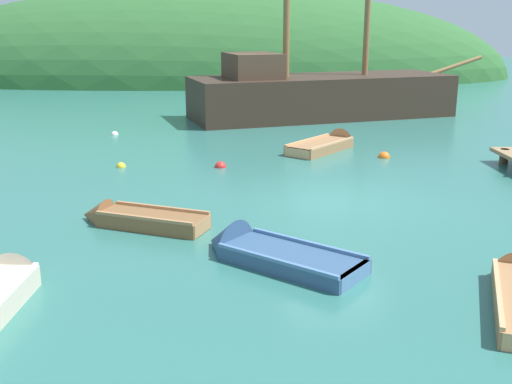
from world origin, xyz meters
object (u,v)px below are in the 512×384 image
buoy_red (220,167)px  rowboat_outer_right (328,146)px  sailing_ship (319,101)px  rowboat_far (136,221)px  buoy_white (115,135)px  buoy_yellow (121,167)px  buoy_orange (384,158)px  rowboat_center (265,255)px

buoy_red → rowboat_outer_right: bearing=34.5°
sailing_ship → rowboat_far: sailing_ship is taller
rowboat_outer_right → buoy_white: size_ratio=11.24×
buoy_yellow → buoy_red: (3.15, -0.19, 0.00)m
rowboat_outer_right → buoy_orange: bearing=-91.9°
rowboat_outer_right → buoy_yellow: rowboat_outer_right is taller
rowboat_far → buoy_orange: size_ratio=7.87×
rowboat_outer_right → buoy_red: 4.70m
buoy_white → buoy_orange: bearing=-25.5°
buoy_orange → rowboat_far: bearing=-137.8°
sailing_ship → buoy_orange: (0.92, -8.91, -0.75)m
buoy_yellow → buoy_white: bearing=101.6°
sailing_ship → rowboat_outer_right: bearing=-111.2°
sailing_ship → buoy_yellow: 12.54m
sailing_ship → buoy_yellow: (-7.75, -9.84, -0.75)m
rowboat_center → buoy_white: 14.55m
sailing_ship → buoy_red: bearing=-130.3°
buoy_white → buoy_red: (4.31, -5.82, 0.00)m
buoy_yellow → buoy_orange: 8.72m
sailing_ship → rowboat_outer_right: 7.44m
rowboat_center → buoy_yellow: rowboat_center is taller
rowboat_center → buoy_orange: rowboat_center is taller
rowboat_outer_right → buoy_yellow: size_ratio=11.32×
rowboat_far → rowboat_outer_right: (5.76, 8.24, 0.00)m
buoy_orange → rowboat_outer_right: bearing=137.1°
sailing_ship → rowboat_center: size_ratio=4.46×
rowboat_outer_right → buoy_yellow: (-7.02, -2.47, -0.11)m
rowboat_center → buoy_red: (-0.92, 7.76, -0.08)m
rowboat_center → buoy_white: bearing=-29.3°
rowboat_center → buoy_red: size_ratio=9.05×
rowboat_outer_right → rowboat_center: bearing=-154.8°
buoy_yellow → rowboat_far: bearing=-77.7°
rowboat_center → buoy_orange: bearing=-77.7°
rowboat_outer_right → buoy_white: rowboat_outer_right is taller
buoy_red → buoy_orange: (5.52, 1.13, 0.00)m
sailing_ship → rowboat_far: (-6.49, -15.62, -0.64)m
sailing_ship → rowboat_center: bearing=-117.3°
buoy_yellow → buoy_red: size_ratio=0.80×
buoy_yellow → buoy_white: size_ratio=0.99×
sailing_ship → buoy_white: bearing=-170.3°
rowboat_outer_right → buoy_white: 8.77m
rowboat_far → buoy_white: 11.66m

